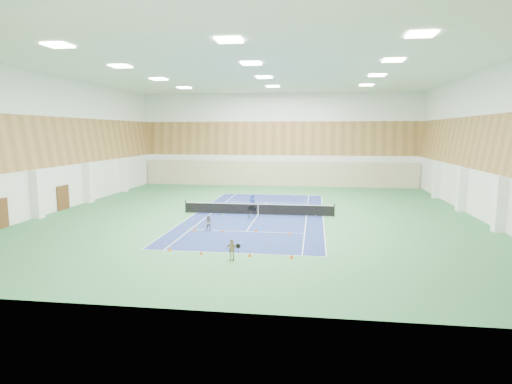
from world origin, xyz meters
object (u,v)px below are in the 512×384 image
at_px(child_apron, 232,250).
at_px(ball_cart, 252,212).
at_px(tennis_net, 258,208).
at_px(child_court, 209,223).
at_px(coach, 253,203).

bearing_deg(child_apron, ball_cart, 109.07).
bearing_deg(tennis_net, ball_cart, -100.88).
bearing_deg(child_court, tennis_net, 70.96).
bearing_deg(ball_cart, tennis_net, 85.47).
xyz_separation_m(coach, child_court, (-2.10, -7.27, -0.25)).
bearing_deg(coach, child_court, 96.89).
bearing_deg(tennis_net, coach, 127.67).
relative_size(child_apron, ball_cart, 1.26).
distance_m(tennis_net, child_apron, 13.26).
bearing_deg(ball_cart, child_apron, -80.72).
height_order(tennis_net, child_apron, child_apron).
bearing_deg(child_apron, child_court, 130.04).
distance_m(coach, child_court, 7.57).
xyz_separation_m(tennis_net, ball_cart, (-0.30, -1.56, -0.06)).
relative_size(tennis_net, coach, 7.81).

